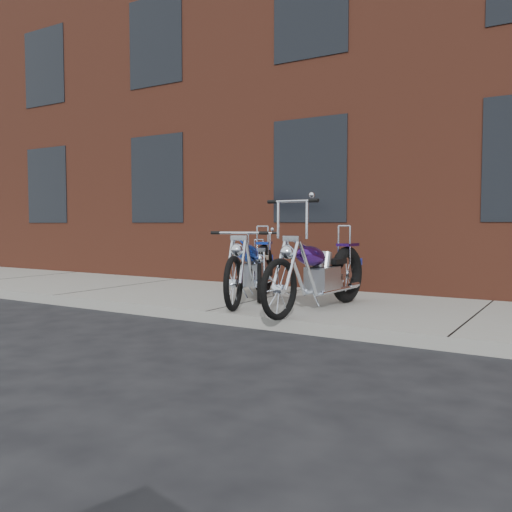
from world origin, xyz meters
The scene contains 6 objects.
ground centered at (0.00, 0.00, 0.00)m, with size 120.00×120.00×0.00m, color black.
sidewalk centered at (0.00, 1.50, 0.07)m, with size 22.00×3.00×0.15m, color #9A9999.
building_brick centered at (0.00, 8.00, 4.00)m, with size 22.00×10.00×8.00m, color brown.
chopper_purple centered at (1.18, 0.88, 0.61)m, with size 0.62×2.52×1.41m.
chopper_blue centered at (0.01, 1.10, 0.60)m, with size 0.94×2.41×1.09m.
chopper_third centered at (-0.18, 1.62, 0.51)m, with size 1.12×1.74×1.01m.
Camera 1 is at (4.16, -5.53, 1.27)m, focal length 38.00 mm.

